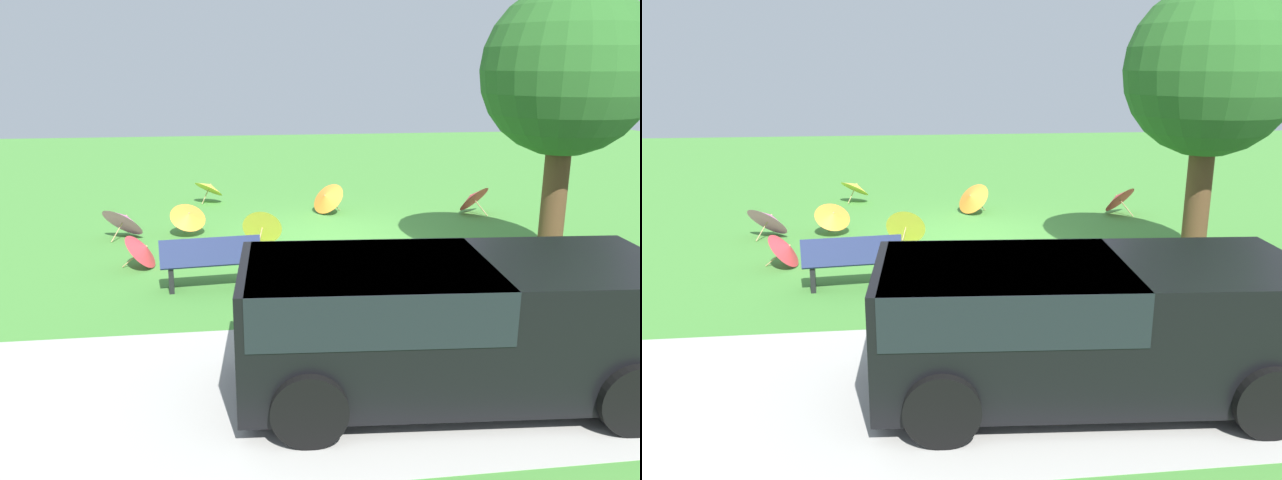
% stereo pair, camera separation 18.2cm
% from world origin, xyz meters
% --- Properties ---
extents(ground, '(40.00, 40.00, 0.00)m').
position_xyz_m(ground, '(0.00, 0.00, 0.00)').
color(ground, '#478C38').
extents(road_strip, '(40.00, 3.52, 0.01)m').
position_xyz_m(road_strip, '(0.00, 6.50, 0.00)').
color(road_strip, '#B2AFA8').
rests_on(road_strip, ground).
extents(van_dark, '(4.72, 2.39, 1.53)m').
position_xyz_m(van_dark, '(-0.20, 6.75, 0.91)').
color(van_dark, black).
rests_on(van_dark, ground).
extents(park_bench, '(1.64, 0.63, 0.90)m').
position_xyz_m(park_bench, '(2.38, 2.99, 0.47)').
color(park_bench, navy).
rests_on(park_bench, ground).
extents(shade_tree, '(2.85, 2.85, 4.89)m').
position_xyz_m(shade_tree, '(-3.59, 2.73, 3.42)').
color(shade_tree, brown).
rests_on(shade_tree, ground).
extents(parasol_red_0, '(0.76, 0.82, 0.68)m').
position_xyz_m(parasol_red_0, '(3.63, 1.71, 0.35)').
color(parasol_red_0, tan).
rests_on(parasol_red_0, ground).
extents(parasol_orange_0, '(0.98, 0.94, 0.74)m').
position_xyz_m(parasol_orange_0, '(2.97, -0.45, 0.44)').
color(parasol_orange_0, tan).
rests_on(parasol_orange_0, ground).
extents(parasol_yellow_0, '(0.87, 0.76, 0.80)m').
position_xyz_m(parasol_yellow_0, '(1.43, 0.48, 0.40)').
color(parasol_yellow_0, tan).
rests_on(parasol_yellow_0, ground).
extents(parasol_red_1, '(1.09, 1.07, 0.77)m').
position_xyz_m(parasol_red_1, '(-3.81, -1.65, 0.41)').
color(parasol_red_1, tan).
rests_on(parasol_red_1, ground).
extents(parasol_orange_1, '(1.04, 1.08, 0.79)m').
position_xyz_m(parasol_orange_1, '(-0.26, -2.11, 0.41)').
color(parasol_orange_1, tan).
rests_on(parasol_orange_1, ground).
extents(parasol_yellow_1, '(1.06, 1.07, 0.71)m').
position_xyz_m(parasol_yellow_1, '(2.63, -3.74, 0.43)').
color(parasol_yellow_1, tan).
rests_on(parasol_yellow_1, ground).
extents(parasol_pink_1, '(1.20, 1.18, 0.80)m').
position_xyz_m(parasol_pink_1, '(4.29, -0.42, 0.41)').
color(parasol_pink_1, tan).
rests_on(parasol_pink_1, ground).
extents(parasol_teal_1, '(0.66, 0.60, 0.58)m').
position_xyz_m(parasol_teal_1, '(0.08, 2.21, 0.34)').
color(parasol_teal_1, tan).
rests_on(parasol_teal_1, ground).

